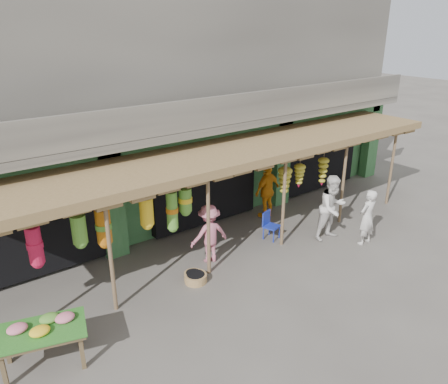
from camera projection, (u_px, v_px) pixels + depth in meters
ground at (250, 252)px, 12.01m from camera, size 80.00×80.00×0.00m
building at (158, 104)px, 14.41m from camera, size 16.40×6.80×7.00m
awning at (229, 156)px, 11.59m from camera, size 14.00×2.70×2.79m
flower_table at (42, 331)px, 7.84m from camera, size 1.74×1.29×0.93m
blue_chair at (269, 224)px, 12.61m from camera, size 0.50×0.50×0.83m
basket_mid at (196, 278)px, 10.61m from camera, size 0.67×0.67×0.21m
basket_right at (193, 276)px, 10.69m from camera, size 0.46×0.46×0.21m
person_front at (367, 217)px, 12.19m from camera, size 0.61×0.41×1.62m
person_right at (332, 208)px, 12.43m from camera, size 0.98×0.78×1.93m
person_vendor at (267, 190)px, 13.85m from camera, size 1.11×0.59×1.81m
person_shopper at (209, 234)px, 11.28m from camera, size 1.10×0.72×1.59m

